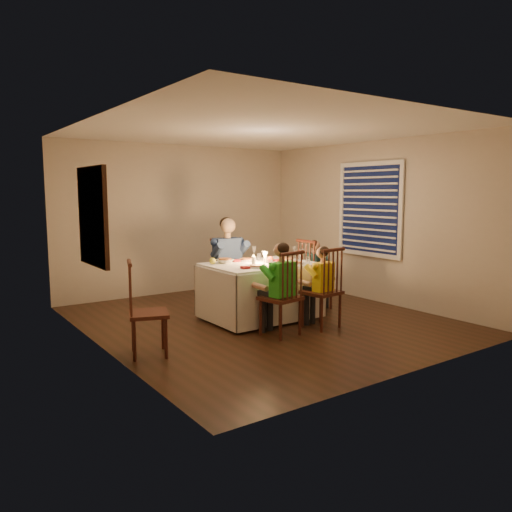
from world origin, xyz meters
TOP-DOWN VIEW (x-y plane):
  - ground at (0.00, 0.00)m, footprint 5.00×5.00m
  - wall_left at (-2.25, 0.00)m, footprint 0.02×5.00m
  - wall_right at (2.25, 0.00)m, footprint 0.02×5.00m
  - wall_back at (0.00, 2.50)m, footprint 4.50×0.02m
  - ceiling at (0.00, 0.00)m, footprint 5.00×5.00m
  - dining_table at (0.04, 0.11)m, footprint 1.51×1.09m
  - chair_adult at (0.01, 0.92)m, footprint 0.48×0.46m
  - chair_near_left at (-0.25, -0.73)m, footprint 0.51×0.49m
  - chair_near_right at (0.41, -0.75)m, footprint 0.48×0.46m
  - chair_end at (1.07, 0.12)m, footprint 0.43×0.45m
  - chair_extra at (-1.90, -0.50)m, footprint 0.53×0.54m
  - adult at (0.01, 0.92)m, footprint 0.58×0.54m
  - child_green at (-0.25, -0.73)m, footprint 0.47×0.44m
  - child_yellow at (0.41, -0.75)m, footprint 0.39×0.37m
  - child_teal at (1.07, 0.12)m, footprint 0.33×0.36m
  - setting_adult at (0.03, 0.45)m, footprint 0.26×0.26m
  - setting_green at (-0.23, -0.17)m, footprint 0.26×0.26m
  - setting_yellow at (0.38, -0.23)m, footprint 0.26×0.26m
  - setting_teal at (0.54, 0.13)m, footprint 0.26×0.26m
  - candle_left at (-0.08, 0.11)m, footprint 0.06×0.06m
  - candle_right at (0.12, 0.11)m, footprint 0.06×0.06m
  - squash at (-0.55, 0.42)m, footprint 0.09×0.09m
  - orange_fruit at (0.25, 0.16)m, footprint 0.08×0.08m
  - serving_bowl at (-0.36, 0.41)m, footprint 0.29×0.29m
  - wall_mirror at (-2.22, 0.30)m, footprint 0.06×0.95m
  - window_blinds at (2.21, 0.10)m, footprint 0.07×1.34m

SIDE VIEW (x-z plane):
  - ground at x=0.00m, z-range 0.00..0.00m
  - chair_adult at x=0.01m, z-range -0.54..0.54m
  - chair_near_left at x=-0.25m, z-range -0.54..0.54m
  - chair_near_right at x=0.41m, z-range -0.54..0.54m
  - chair_end at x=1.07m, z-range -0.54..0.54m
  - chair_extra at x=-1.90m, z-range -0.53..0.53m
  - adult at x=0.01m, z-range -0.70..0.70m
  - child_green at x=-0.25m, z-range -0.58..0.58m
  - child_yellow at x=0.41m, z-range -0.54..0.54m
  - child_teal at x=1.07m, z-range -0.53..0.53m
  - dining_table at x=0.04m, z-range 0.18..0.94m
  - setting_adult at x=0.03m, z-range 0.79..0.81m
  - setting_green at x=-0.23m, z-range 0.79..0.81m
  - setting_yellow at x=0.38m, z-range 0.79..0.81m
  - setting_teal at x=0.54m, z-range 0.79..0.81m
  - serving_bowl at x=-0.36m, z-range 0.79..0.84m
  - orange_fruit at x=0.25m, z-range 0.79..0.87m
  - squash at x=-0.55m, z-range 0.79..0.88m
  - candle_left at x=-0.08m, z-range 0.79..0.89m
  - candle_right at x=0.12m, z-range 0.79..0.89m
  - wall_left at x=-2.25m, z-range 0.00..2.60m
  - wall_right at x=2.25m, z-range 0.00..2.60m
  - wall_back at x=0.00m, z-range 0.00..2.60m
  - wall_mirror at x=-2.22m, z-range 0.92..2.08m
  - window_blinds at x=2.21m, z-range 0.73..2.27m
  - ceiling at x=0.00m, z-range 2.60..2.60m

